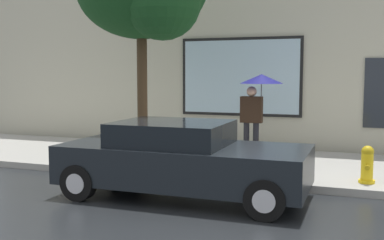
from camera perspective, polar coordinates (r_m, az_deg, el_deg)
The scene contains 6 objects.
ground_plane at distance 8.22m, azimuth 5.94°, elevation -9.90°, with size 60.00×60.00×0.00m, color black.
sidewalk at distance 11.06m, azimuth 9.74°, elevation -5.50°, with size 20.00×4.00×0.15m, color #A3A099.
building_facade at distance 13.38m, azimuth 11.90°, elevation 11.03°, with size 20.00×0.67×7.00m.
parked_car at distance 8.39m, azimuth -1.25°, elevation -4.80°, with size 4.37×1.95×1.35m.
fire_hydrant at distance 9.43m, azimuth 20.50°, elevation -5.13°, with size 0.30×0.44×0.71m.
pedestrian_with_umbrella at distance 11.22m, azimuth 8.02°, elevation 3.39°, with size 1.02×1.02×2.04m.
Camera 1 is at (1.91, -7.69, 2.21)m, focal length 43.91 mm.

